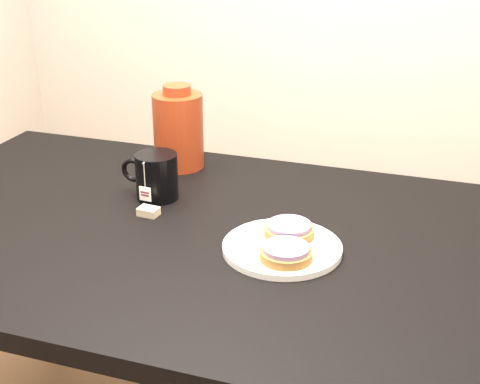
# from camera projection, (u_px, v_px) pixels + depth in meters

# --- Properties ---
(table) EXTENTS (1.40, 0.90, 0.75)m
(table) POSITION_uv_depth(u_px,v_px,m) (180.00, 259.00, 1.48)
(table) COLOR black
(table) RESTS_ON ground_plane
(plate) EXTENTS (0.24, 0.24, 0.02)m
(plate) POSITION_uv_depth(u_px,v_px,m) (282.00, 247.00, 1.34)
(plate) COLOR white
(plate) RESTS_ON table
(bagel_back) EXTENTS (0.15, 0.15, 0.03)m
(bagel_back) POSITION_uv_depth(u_px,v_px,m) (289.00, 230.00, 1.37)
(bagel_back) COLOR brown
(bagel_back) RESTS_ON plate
(bagel_front) EXTENTS (0.11, 0.11, 0.03)m
(bagel_front) POSITION_uv_depth(u_px,v_px,m) (286.00, 253.00, 1.28)
(bagel_front) COLOR brown
(bagel_front) RESTS_ON plate
(mug) EXTENTS (0.15, 0.11, 0.11)m
(mug) POSITION_uv_depth(u_px,v_px,m) (156.00, 176.00, 1.56)
(mug) COLOR black
(mug) RESTS_ON table
(teabag_pouch) EXTENTS (0.05, 0.04, 0.02)m
(teabag_pouch) POSITION_uv_depth(u_px,v_px,m) (149.00, 211.00, 1.49)
(teabag_pouch) COLOR #C6B793
(teabag_pouch) RESTS_ON table
(bagel_package) EXTENTS (0.15, 0.15, 0.22)m
(bagel_package) POSITION_uv_depth(u_px,v_px,m) (178.00, 129.00, 1.73)
(bagel_package) COLOR maroon
(bagel_package) RESTS_ON table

